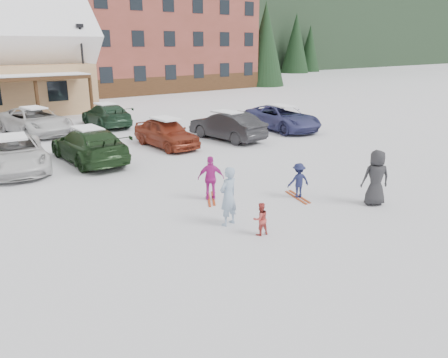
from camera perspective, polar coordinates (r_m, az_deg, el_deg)
ground at (r=13.06m, az=1.60°, el=-5.47°), size 160.00×160.00×0.00m
alpine_hotel at (r=52.29m, az=-13.15°, el=20.79°), size 31.48×14.01×21.48m
lamp_post at (r=35.16m, az=-17.92°, el=14.14°), size 0.50×0.25×6.42m
conifer_1 at (r=55.89m, az=5.46°, el=18.45°), size 4.84×4.84×11.22m
conifer_3 at (r=55.08m, az=-23.77°, el=15.96°), size 3.96×3.96×9.18m
conifer_4 at (r=69.25m, az=-0.17°, el=18.52°), size 5.06×5.06×11.73m
adult_skier at (r=12.49m, az=0.56°, el=-2.27°), size 0.70×0.53×1.74m
toddler_red at (r=12.01m, az=4.79°, el=-5.21°), size 0.51×0.42×0.93m
child_navy at (r=15.00m, az=9.71°, el=-0.20°), size 0.88×0.66×1.21m
skis_child_navy at (r=15.19m, az=9.59°, el=-2.33°), size 0.59×1.40×0.03m
child_magenta at (r=14.57m, az=-1.72°, el=0.12°), size 0.94×0.78×1.50m
skis_child_magenta at (r=14.80m, az=-1.70°, el=-2.61°), size 0.92×1.29×0.03m
bystander_dark at (r=14.88m, az=19.22°, el=0.16°), size 1.06×0.96×1.83m
parked_car_2 at (r=20.02m, az=-25.63°, el=3.04°), size 3.06×5.38×1.41m
parked_car_3 at (r=20.25m, az=-17.24°, el=4.27°), size 2.15×5.24×1.52m
parked_car_4 at (r=22.43m, az=-7.58°, el=6.02°), size 1.87×4.33×1.46m
parked_car_5 at (r=23.96m, az=0.39°, el=6.97°), size 2.18×4.78×1.52m
parked_car_6 at (r=26.98m, az=7.59°, el=7.93°), size 2.79×5.44×1.47m
parked_car_10 at (r=27.71m, az=-23.43°, el=6.98°), size 3.44×5.87×1.53m
parked_car_11 at (r=28.98m, az=-15.12°, el=8.08°), size 2.16×4.95×1.42m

